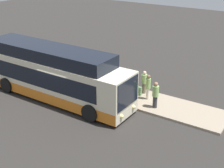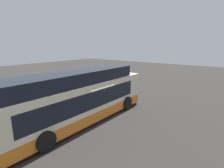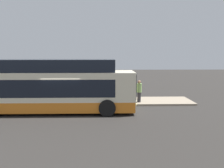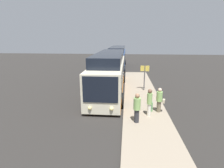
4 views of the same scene
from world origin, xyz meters
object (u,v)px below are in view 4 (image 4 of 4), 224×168
object	(u,v)px
bus_lead	(110,74)
passenger_boarding	(137,107)
passenger_with_bags	(149,101)
suitcase	(151,106)
passenger_waiting	(159,99)
bus_second	(117,58)
sign_post	(145,74)

from	to	relation	value
bus_lead	passenger_boarding	xyz separation A→B (m)	(6.63, 2.24, -0.54)
passenger_boarding	passenger_with_bags	bearing A→B (deg)	26.11
passenger_boarding	suitcase	distance (m)	2.19
bus_lead	passenger_waiting	bearing A→B (deg)	37.28
passenger_boarding	passenger_waiting	world-z (taller)	passenger_boarding
passenger_with_bags	suitcase	xyz separation A→B (m)	(-0.86, 0.23, -0.68)
passenger_with_bags	bus_second	bearing A→B (deg)	91.07
bus_second	passenger_waiting	xyz separation A→B (m)	(18.30, 3.81, -0.55)
passenger_waiting	passenger_with_bags	distance (m)	1.01
bus_second	suitcase	bearing A→B (deg)	10.33
passenger_waiting	passenger_with_bags	world-z (taller)	passenger_with_bags
passenger_boarding	sign_post	bearing A→B (deg)	58.37
passenger_boarding	passenger_waiting	bearing A→B (deg)	23.23
bus_second	sign_post	size ratio (longest dim) A/B	5.04
bus_lead	passenger_with_bags	xyz separation A→B (m)	(5.68, 3.07, -0.50)
suitcase	bus_second	bearing A→B (deg)	-169.67
passenger_with_bags	sign_post	size ratio (longest dim) A/B	0.74
bus_second	passenger_with_bags	bearing A→B (deg)	9.19
passenger_with_bags	sign_post	world-z (taller)	sign_post
sign_post	passenger_waiting	bearing A→B (deg)	6.03
bus_second	sign_post	bearing A→B (deg)	13.89
bus_lead	passenger_boarding	bearing A→B (deg)	18.67
bus_second	sign_post	xyz separation A→B (m)	(13.25, 3.28, 0.12)
passenger_waiting	suitcase	xyz separation A→B (m)	(-0.18, -0.51, -0.58)
suitcase	passenger_waiting	bearing A→B (deg)	70.29
passenger_boarding	passenger_waiting	size ratio (longest dim) A/B	1.06
bus_lead	suitcase	bearing A→B (deg)	34.40
bus_lead	bus_second	world-z (taller)	bus_lead
passenger_with_bags	suitcase	size ratio (longest dim) A/B	2.06
bus_second	sign_post	distance (m)	13.65
passenger_with_bags	passenger_waiting	bearing A→B (deg)	34.29
suitcase	sign_post	bearing A→B (deg)	-179.70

